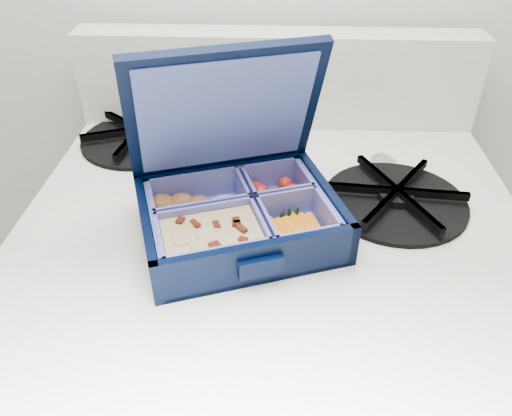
# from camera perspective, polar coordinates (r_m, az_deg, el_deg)

# --- Properties ---
(bento_box) EXTENTS (0.25, 0.22, 0.05)m
(bento_box) POSITION_cam_1_polar(r_m,az_deg,el_deg) (0.54, -1.95, -1.09)
(bento_box) COLOR black
(bento_box) RESTS_ON stove
(burner_grate) EXTENTS (0.19, 0.19, 0.02)m
(burner_grate) POSITION_cam_1_polar(r_m,az_deg,el_deg) (0.62, 15.73, 1.48)
(burner_grate) COLOR black
(burner_grate) RESTS_ON stove
(burner_grate_rear) EXTENTS (0.22, 0.22, 0.02)m
(burner_grate_rear) POSITION_cam_1_polar(r_m,az_deg,el_deg) (0.75, -13.10, 8.14)
(burner_grate_rear) COLOR black
(burner_grate_rear) RESTS_ON stove
(fork) EXTENTS (0.16, 0.15, 0.01)m
(fork) POSITION_cam_1_polar(r_m,az_deg,el_deg) (0.64, 9.05, 2.59)
(fork) COLOR silver
(fork) RESTS_ON stove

